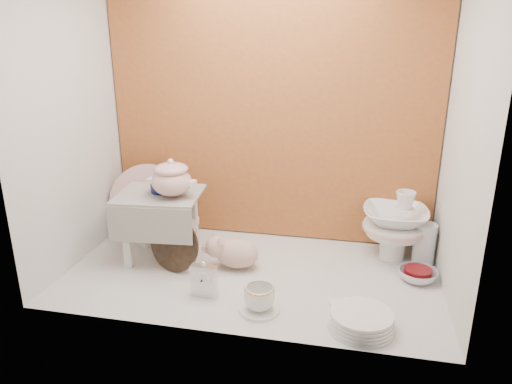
# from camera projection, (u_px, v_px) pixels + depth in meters

# --- Properties ---
(ground) EXTENTS (1.80, 1.80, 0.00)m
(ground) POSITION_uv_depth(u_px,v_px,m) (251.00, 274.00, 2.37)
(ground) COLOR silver
(ground) RESTS_ON ground
(niche_shell) EXTENTS (1.86, 1.03, 1.53)m
(niche_shell) POSITION_uv_depth(u_px,v_px,m) (259.00, 77.00, 2.23)
(niche_shell) COLOR #AC5B2B
(niche_shell) RESTS_ON ground
(step_stool) EXTENTS (0.45, 0.39, 0.36)m
(step_stool) POSITION_uv_depth(u_px,v_px,m) (161.00, 226.00, 2.48)
(step_stool) COLOR silver
(step_stool) RESTS_ON ground
(soup_tureen) EXTENTS (0.27, 0.27, 0.20)m
(soup_tureen) POSITION_uv_depth(u_px,v_px,m) (171.00, 178.00, 2.34)
(soup_tureen) COLOR white
(soup_tureen) RESTS_ON step_stool
(cobalt_bowl) EXTENTS (0.14, 0.14, 0.05)m
(cobalt_bowl) POSITION_uv_depth(u_px,v_px,m) (163.00, 187.00, 2.45)
(cobalt_bowl) COLOR #0A0F4D
(cobalt_bowl) RESTS_ON step_stool
(floral_platter) EXTENTS (0.45, 0.26, 0.42)m
(floral_platter) POSITION_uv_depth(u_px,v_px,m) (148.00, 201.00, 2.74)
(floral_platter) COLOR white
(floral_platter) RESTS_ON ground
(blue_white_vase) EXTENTS (0.25, 0.25, 0.23)m
(blue_white_vase) POSITION_uv_depth(u_px,v_px,m) (135.00, 217.00, 2.77)
(blue_white_vase) COLOR white
(blue_white_vase) RESTS_ON ground
(lacquer_tray) EXTENTS (0.29, 0.14, 0.28)m
(lacquer_tray) POSITION_uv_depth(u_px,v_px,m) (174.00, 244.00, 2.36)
(lacquer_tray) COLOR black
(lacquer_tray) RESTS_ON ground
(mantel_clock) EXTENTS (0.12, 0.04, 0.17)m
(mantel_clock) POSITION_uv_depth(u_px,v_px,m) (204.00, 279.00, 2.14)
(mantel_clock) COLOR silver
(mantel_clock) RESTS_ON ground
(plush_pig) EXTENTS (0.30, 0.23, 0.17)m
(plush_pig) POSITION_uv_depth(u_px,v_px,m) (237.00, 253.00, 2.40)
(plush_pig) COLOR tan
(plush_pig) RESTS_ON ground
(teacup_saucer) EXTENTS (0.18, 0.18, 0.01)m
(teacup_saucer) POSITION_uv_depth(u_px,v_px,m) (259.00, 310.00, 2.06)
(teacup_saucer) COLOR white
(teacup_saucer) RESTS_ON ground
(gold_rim_teacup) EXTENTS (0.18, 0.18, 0.10)m
(gold_rim_teacup) POSITION_uv_depth(u_px,v_px,m) (259.00, 298.00, 2.04)
(gold_rim_teacup) COLOR white
(gold_rim_teacup) RESTS_ON teacup_saucer
(lattice_dish) EXTENTS (0.22, 0.22, 0.03)m
(lattice_dish) POSITION_uv_depth(u_px,v_px,m) (354.00, 313.00, 2.02)
(lattice_dish) COLOR white
(lattice_dish) RESTS_ON ground
(dinner_plate_stack) EXTENTS (0.35, 0.35, 0.07)m
(dinner_plate_stack) POSITION_uv_depth(u_px,v_px,m) (361.00, 320.00, 1.92)
(dinner_plate_stack) COLOR white
(dinner_plate_stack) RESTS_ON ground
(crystal_bowl) EXTENTS (0.23, 0.23, 0.06)m
(crystal_bowl) POSITION_uv_depth(u_px,v_px,m) (417.00, 275.00, 2.30)
(crystal_bowl) COLOR silver
(crystal_bowl) RESTS_ON ground
(clear_glass_vase) EXTENTS (0.14, 0.14, 0.22)m
(clear_glass_vase) POSITION_uv_depth(u_px,v_px,m) (424.00, 244.00, 2.43)
(clear_glass_vase) COLOR silver
(clear_glass_vase) RESTS_ON ground
(porcelain_tower) EXTENTS (0.36, 0.36, 0.37)m
(porcelain_tower) POSITION_uv_depth(u_px,v_px,m) (395.00, 225.00, 2.48)
(porcelain_tower) COLOR white
(porcelain_tower) RESTS_ON ground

